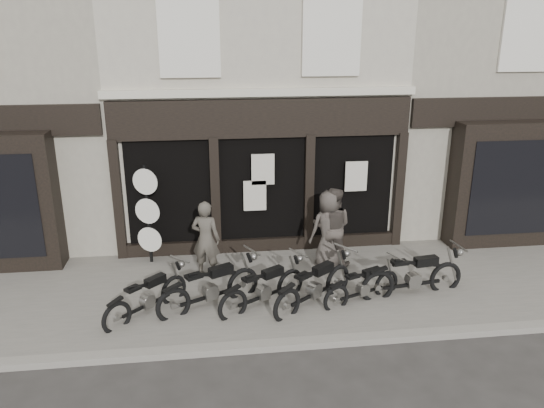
{
  "coord_description": "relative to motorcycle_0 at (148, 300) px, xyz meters",
  "views": [
    {
      "loc": [
        -1.29,
        -9.37,
        5.51
      ],
      "look_at": [
        0.07,
        1.6,
        1.78
      ],
      "focal_mm": 35.0,
      "sensor_mm": 36.0,
      "label": 1
    }
  ],
  "objects": [
    {
      "name": "ground_plane",
      "position": [
        2.58,
        -0.12,
        -0.39
      ],
      "size": [
        90.0,
        90.0,
        0.0
      ],
      "primitive_type": "plane",
      "color": "#2D2B28",
      "rests_on": "ground"
    },
    {
      "name": "pavement",
      "position": [
        2.58,
        0.78,
        -0.33
      ],
      "size": [
        30.0,
        4.2,
        0.12
      ],
      "primitive_type": "cube",
      "color": "#646058",
      "rests_on": "ground_plane"
    },
    {
      "name": "kerb",
      "position": [
        2.58,
        -1.37,
        -0.32
      ],
      "size": [
        30.0,
        0.25,
        0.13
      ],
      "primitive_type": "cube",
      "color": "gray",
      "rests_on": "ground_plane"
    },
    {
      "name": "central_building",
      "position": [
        2.58,
        5.83,
        3.69
      ],
      "size": [
        7.3,
        6.22,
        8.34
      ],
      "color": "#B5AF9B",
      "rests_on": "ground"
    },
    {
      "name": "neighbour_left",
      "position": [
        -3.77,
        5.77,
        3.65
      ],
      "size": [
        5.6,
        6.73,
        8.34
      ],
      "color": "gray",
      "rests_on": "ground"
    },
    {
      "name": "neighbour_right",
      "position": [
        8.93,
        5.77,
        3.65
      ],
      "size": [
        5.6,
        6.73,
        8.34
      ],
      "color": "gray",
      "rests_on": "ground"
    },
    {
      "name": "motorcycle_0",
      "position": [
        0.0,
        0.0,
        0.0
      ],
      "size": [
        1.62,
        1.59,
        0.98
      ],
      "rotation": [
        0.0,
        0.0,
        0.77
      ],
      "color": "black",
      "rests_on": "ground"
    },
    {
      "name": "motorcycle_1",
      "position": [
        1.24,
        0.14,
        0.05
      ],
      "size": [
        2.12,
        1.34,
        1.1
      ],
      "rotation": [
        0.0,
        0.0,
        0.48
      ],
      "color": "black",
      "rests_on": "ground"
    },
    {
      "name": "motorcycle_2",
      "position": [
        2.3,
        0.04,
        0.02
      ],
      "size": [
        1.92,
        1.35,
        1.03
      ],
      "rotation": [
        0.0,
        0.0,
        0.55
      ],
      "color": "black",
      "rests_on": "ground"
    },
    {
      "name": "motorcycle_3",
      "position": [
        3.34,
        -0.03,
        0.04
      ],
      "size": [
        1.93,
        1.57,
        1.08
      ],
      "rotation": [
        0.0,
        0.0,
        0.64
      ],
      "color": "black",
      "rests_on": "ground"
    },
    {
      "name": "motorcycle_4",
      "position": [
        4.36,
        -0.01,
        -0.02
      ],
      "size": [
        1.8,
        0.98,
        0.92
      ],
      "rotation": [
        0.0,
        0.0,
        0.4
      ],
      "color": "black",
      "rests_on": "ground"
    },
    {
      "name": "motorcycle_5",
      "position": [
        5.49,
        0.12,
        0.05
      ],
      "size": [
        2.32,
        0.68,
        1.12
      ],
      "rotation": [
        0.0,
        0.0,
        0.14
      ],
      "color": "black",
      "rests_on": "ground"
    },
    {
      "name": "man_left",
      "position": [
        1.17,
        1.5,
        0.62
      ],
      "size": [
        0.75,
        0.61,
        1.77
      ],
      "primitive_type": "imported",
      "rotation": [
        0.0,
        0.0,
        2.82
      ],
      "color": "#48433B",
      "rests_on": "pavement"
    },
    {
      "name": "man_centre",
      "position": [
        4.09,
        1.74,
        0.68
      ],
      "size": [
        1.1,
        0.97,
        1.89
      ],
      "primitive_type": "imported",
      "rotation": [
        0.0,
        0.0,
        2.82
      ],
      "color": "#413A35",
      "rests_on": "pavement"
    },
    {
      "name": "man_right",
      "position": [
        4.0,
        1.69,
        0.65
      ],
      "size": [
        1.01,
        0.78,
        1.84
      ],
      "primitive_type": "imported",
      "rotation": [
        0.0,
        0.0,
        3.39
      ],
      "color": "#403A35",
      "rests_on": "pavement"
    },
    {
      "name": "advert_sign_post",
      "position": [
        -0.15,
        2.39,
        0.84
      ],
      "size": [
        0.59,
        0.39,
        2.52
      ],
      "rotation": [
        0.0,
        0.0,
        -0.36
      ],
      "color": "black",
      "rests_on": "ground"
    }
  ]
}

